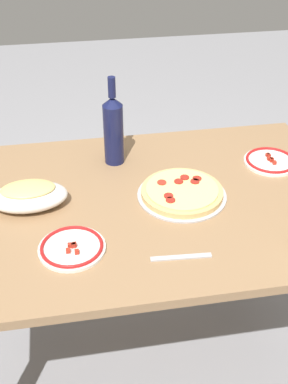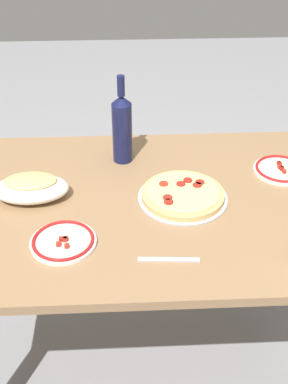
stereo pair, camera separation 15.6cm
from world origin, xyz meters
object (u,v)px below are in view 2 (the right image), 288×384
object	(u,v)px
dining_table	(144,230)
side_plate_near	(281,169)
baked_pasta_dish	(31,187)
wine_bottle	(122,127)
side_plate_far	(63,241)
pepperoni_pizza	(183,195)

from	to	relation	value
dining_table	side_plate_near	xyz separation A→B (m)	(0.48, 0.15, 0.13)
baked_pasta_dish	wine_bottle	size ratio (longest dim) A/B	0.75
wine_bottle	dining_table	bearing A→B (deg)	-75.73
dining_table	wine_bottle	world-z (taller)	wine_bottle
side_plate_far	baked_pasta_dish	bearing A→B (deg)	117.19
dining_table	side_plate_far	xyz separation A→B (m)	(-0.24, -0.20, 0.13)
dining_table	baked_pasta_dish	distance (m)	0.40
dining_table	pepperoni_pizza	distance (m)	0.19
side_plate_near	wine_bottle	bearing A→B (deg)	168.92
side_plate_near	baked_pasta_dish	bearing A→B (deg)	-172.13
pepperoni_pizza	side_plate_near	bearing A→B (deg)	22.08
side_plate_far	side_plate_near	bearing A→B (deg)	25.68
dining_table	baked_pasta_dish	xyz separation A→B (m)	(-0.36, 0.03, 0.16)
side_plate_near	side_plate_far	world-z (taller)	same
dining_table	pepperoni_pizza	bearing A→B (deg)	-0.53
wine_bottle	side_plate_near	xyz separation A→B (m)	(0.55, -0.11, -0.12)
dining_table	pepperoni_pizza	xyz separation A→B (m)	(0.12, -0.00, 0.14)
dining_table	wine_bottle	bearing A→B (deg)	104.27
pepperoni_pizza	baked_pasta_dish	world-z (taller)	baked_pasta_dish
baked_pasta_dish	side_plate_near	world-z (taller)	baked_pasta_dish
dining_table	wine_bottle	size ratio (longest dim) A/B	4.18
pepperoni_pizza	side_plate_near	size ratio (longest dim) A/B	1.53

